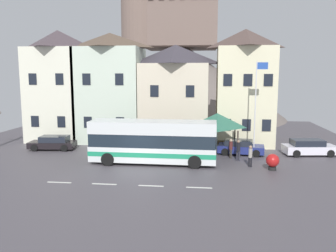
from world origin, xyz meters
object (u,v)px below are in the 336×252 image
pedestrian_01 (231,148)px  public_bench (226,145)px  townhouse_02 (175,94)px  pedestrian_00 (250,155)px  transit_bus (153,142)px  parked_car_01 (309,147)px  parked_car_00 (53,143)px  bus_shelter (217,121)px  harbour_buoy (273,161)px  flagpole (256,103)px  hilltop_castle (179,75)px  townhouse_01 (111,88)px  parked_car_02 (240,147)px  townhouse_00 (60,86)px  townhouse_03 (244,87)px  pedestrian_02 (238,149)px

pedestrian_01 → public_bench: pedestrian_01 is taller
townhouse_02 → pedestrian_00: 12.35m
transit_bus → parked_car_01: size_ratio=2.15×
parked_car_00 → public_bench: 16.04m
townhouse_02 → bus_shelter: 7.44m
parked_car_00 → harbour_buoy: parked_car_00 is taller
parked_car_00 → pedestrian_01: (16.19, -1.59, 0.23)m
flagpole → hilltop_castle: bearing=107.7°
townhouse_01 → parked_car_02: (12.90, -4.88, -4.93)m
townhouse_00 → townhouse_02: 12.40m
bus_shelter → flagpole: bearing=-6.7°
townhouse_00 → pedestrian_01: townhouse_00 is taller
townhouse_01 → townhouse_03: 13.62m
bus_shelter → pedestrian_00: 4.95m
townhouse_00 → bus_shelter: townhouse_00 is taller
townhouse_03 → bus_shelter: bearing=-115.5°
parked_car_00 → parked_car_01: 22.97m
parked_car_02 → pedestrian_00: (0.39, -4.22, 0.32)m
pedestrian_02 → townhouse_02: bearing=126.8°
townhouse_00 → hilltop_castle: bearing=62.9°
pedestrian_00 → parked_car_02: bearing=95.2°
townhouse_00 → parked_car_00: size_ratio=2.68×
townhouse_02 → pedestrian_00: size_ratio=6.08×
parked_car_01 → pedestrian_00: (-5.48, -4.55, 0.27)m
townhouse_00 → pedestrian_01: bearing=-21.5°
townhouse_00 → townhouse_02: (12.38, 0.12, -0.80)m
transit_bus → flagpole: 9.25m
townhouse_01 → public_bench: 13.23m
parked_car_01 → parked_car_02: bearing=175.6°
pedestrian_01 → flagpole: bearing=23.1°
townhouse_00 → public_bench: 18.62m
parked_car_00 → harbour_buoy: bearing=160.5°
pedestrian_02 → flagpole: 4.23m
hilltop_castle → parked_car_02: 28.42m
pedestrian_02 → flagpole: (1.50, 1.65, 3.60)m
parked_car_02 → harbour_buoy: 5.34m
bus_shelter → pedestrian_01: 2.72m
pedestrian_01 → pedestrian_02: size_ratio=0.96×
hilltop_castle → parked_car_02: size_ratio=8.21×
townhouse_03 → flagpole: (0.42, -6.16, -1.11)m
transit_bus → harbour_buoy: size_ratio=8.15×
parked_car_02 → public_bench: size_ratio=2.63×
townhouse_01 → pedestrian_00: (13.29, -9.10, -4.61)m
bus_shelter → harbour_buoy: 6.46m
townhouse_01 → pedestrian_02: 15.23m
bus_shelter → hilltop_castle: bearing=101.7°
parked_car_00 → transit_bus: bearing=153.6°
hilltop_castle → flagpole: hilltop_castle is taller
townhouse_02 → bus_shelter: townhouse_02 is taller
parked_car_00 → townhouse_03: bearing=-168.0°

